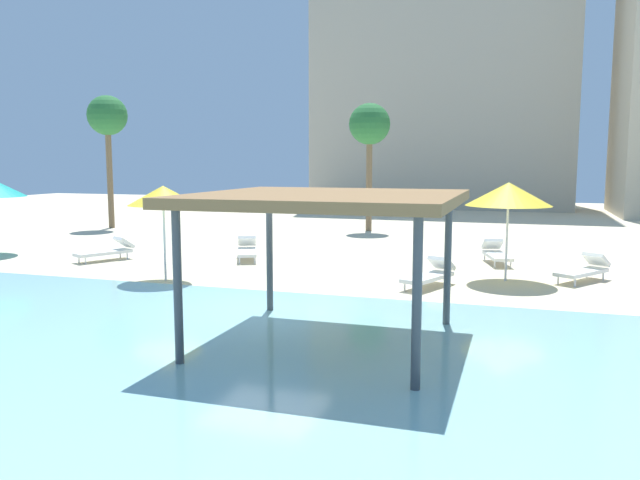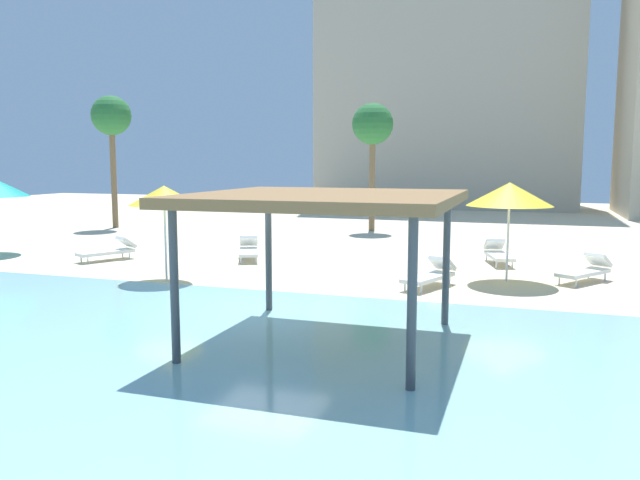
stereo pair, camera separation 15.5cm
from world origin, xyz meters
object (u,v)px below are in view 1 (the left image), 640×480
lounge_chair_2 (585,269)px  shade_pavilion (328,202)px  beach_umbrella_yellow_2 (509,194)px  lounge_chair_3 (247,250)px  beach_umbrella_yellow_3 (163,196)px  lounge_chair_4 (108,250)px  palm_tree_0 (370,127)px  lounge_chair_0 (431,274)px  lounge_chair_1 (496,253)px  palm_tree_1 (107,119)px

lounge_chair_2 → shade_pavilion: bearing=1.6°
beach_umbrella_yellow_2 → lounge_chair_3: size_ratio=1.36×
beach_umbrella_yellow_3 → lounge_chair_2: beach_umbrella_yellow_3 is taller
lounge_chair_4 → palm_tree_0: palm_tree_0 is taller
shade_pavilion → beach_umbrella_yellow_3: (-5.98, 4.33, -0.21)m
shade_pavilion → beach_umbrella_yellow_3: shade_pavilion is taller
shade_pavilion → beach_umbrella_yellow_3: size_ratio=1.73×
beach_umbrella_yellow_2 → lounge_chair_4: beach_umbrella_yellow_2 is taller
shade_pavilion → lounge_chair_4: bearing=144.8°
beach_umbrella_yellow_2 → lounge_chair_0: bearing=-143.0°
beach_umbrella_yellow_2 → lounge_chair_2: 2.95m
lounge_chair_2 → lounge_chair_3: 10.34m
beach_umbrella_yellow_2 → lounge_chair_3: bearing=171.1°
beach_umbrella_yellow_3 → lounge_chair_1: size_ratio=1.30×
lounge_chair_4 → palm_tree_1: 11.74m
beach_umbrella_yellow_2 → lounge_chair_3: (-8.27, 1.29, -2.04)m
shade_pavilion → lounge_chair_1: shade_pavilion is taller
beach_umbrella_yellow_2 → shade_pavilion: bearing=-112.1°
beach_umbrella_yellow_3 → lounge_chair_2: 11.59m
palm_tree_0 → palm_tree_1: (-12.31, -2.56, 0.46)m
lounge_chair_2 → palm_tree_1: bearing=-76.3°
lounge_chair_1 → palm_tree_1: bearing=-121.5°
beach_umbrella_yellow_2 → beach_umbrella_yellow_3: bearing=-162.7°
shade_pavilion → lounge_chair_4: 12.03m
shade_pavilion → beach_umbrella_yellow_2: size_ratio=1.66×
shade_pavilion → lounge_chair_1: bearing=76.0°
shade_pavilion → beach_umbrella_yellow_3: 7.38m
lounge_chair_0 → palm_tree_0: (-4.61, 12.32, 4.48)m
beach_umbrella_yellow_3 → lounge_chair_4: (-3.69, 2.48, -1.99)m
lounge_chair_3 → shade_pavilion: bearing=8.3°
beach_umbrella_yellow_3 → lounge_chair_4: bearing=146.1°
beach_umbrella_yellow_2 → palm_tree_1: size_ratio=0.42×
lounge_chair_4 → palm_tree_0: (6.11, 11.21, 4.48)m
shade_pavilion → palm_tree_1: size_ratio=0.70×
beach_umbrella_yellow_2 → lounge_chair_4: 12.72m
lounge_chair_2 → palm_tree_0: (-8.49, 10.31, 4.48)m
palm_tree_0 → palm_tree_1: bearing=-168.3°
lounge_chair_1 → lounge_chair_3: 8.09m
palm_tree_0 → palm_tree_1: 12.59m
shade_pavilion → lounge_chair_4: shade_pavilion is taller
shade_pavilion → lounge_chair_4: (-9.67, 6.81, -2.20)m
lounge_chair_1 → palm_tree_0: size_ratio=0.34×
lounge_chair_0 → lounge_chair_2: (3.88, 2.01, 0.00)m
lounge_chair_0 → lounge_chair_1: 4.64m
lounge_chair_1 → lounge_chair_4: size_ratio=1.01×
beach_umbrella_yellow_3 → palm_tree_0: (2.42, 13.69, 2.49)m
beach_umbrella_yellow_2 → palm_tree_1: bearing=155.9°
lounge_chair_2 → palm_tree_0: palm_tree_0 is taller
lounge_chair_0 → lounge_chair_4: same height
lounge_chair_0 → lounge_chair_1: (1.47, 4.40, 0.00)m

